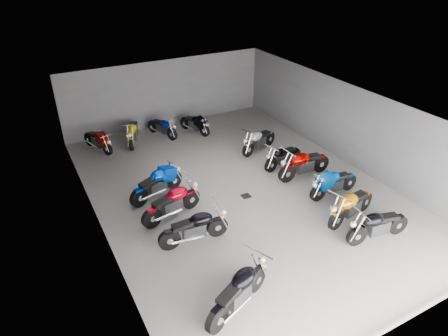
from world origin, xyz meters
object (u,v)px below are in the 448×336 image
at_px(motorcycle_right_c, 333,183).
at_px(motorcycle_back_b, 133,132).
at_px(drain_grate, 246,196).
at_px(motorcycle_back_a, 98,140).
at_px(motorcycle_right_f, 259,140).
at_px(motorcycle_right_d, 304,164).
at_px(motorcycle_left_e, 157,183).
at_px(motorcycle_right_b, 351,205).
at_px(motorcycle_back_d, 195,124).
at_px(motorcycle_back_c, 162,127).
at_px(motorcycle_left_d, 172,203).
at_px(motorcycle_right_a, 378,225).
at_px(motorcycle_right_e, 283,156).
at_px(motorcycle_left_a, 239,291).
at_px(motorcycle_left_c, 195,228).

height_order(motorcycle_right_c, motorcycle_back_b, motorcycle_back_b).
bearing_deg(drain_grate, motorcycle_right_c, -27.07).
height_order(motorcycle_right_c, motorcycle_back_a, motorcycle_right_c).
distance_m(motorcycle_right_f, motorcycle_back_b, 5.64).
bearing_deg(motorcycle_right_d, motorcycle_left_e, 75.59).
distance_m(motorcycle_right_b, motorcycle_right_c, 1.46).
relative_size(drain_grate, motorcycle_back_d, 0.18).
relative_size(motorcycle_back_a, motorcycle_back_c, 1.03).
bearing_deg(motorcycle_left_d, motorcycle_right_c, 60.40).
height_order(motorcycle_right_a, motorcycle_right_e, motorcycle_right_a).
bearing_deg(motorcycle_back_c, motorcycle_right_e, 101.60).
distance_m(motorcycle_right_a, motorcycle_back_c, 10.59).
distance_m(drain_grate, motorcycle_back_c, 6.29).
relative_size(motorcycle_left_a, motorcycle_back_d, 1.20).
relative_size(motorcycle_right_a, motorcycle_back_d, 1.20).
distance_m(motorcycle_left_a, motorcycle_back_d, 10.67).
bearing_deg(motorcycle_left_e, motorcycle_back_b, 153.92).
relative_size(drain_grate, motorcycle_left_c, 0.14).
bearing_deg(motorcycle_right_d, motorcycle_right_c, -175.97).
bearing_deg(motorcycle_left_e, motorcycle_right_c, 43.22).
xyz_separation_m(motorcycle_right_a, motorcycle_back_c, (-3.03, 10.14, -0.06)).
relative_size(motorcycle_right_e, motorcycle_right_f, 0.96).
bearing_deg(motorcycle_right_c, motorcycle_left_d, 73.07).
relative_size(motorcycle_right_e, motorcycle_back_d, 1.07).
relative_size(motorcycle_left_a, motorcycle_back_c, 1.18).
bearing_deg(motorcycle_right_b, motorcycle_left_a, 93.42).
bearing_deg(motorcycle_right_f, motorcycle_right_d, 167.33).
height_order(motorcycle_back_b, motorcycle_back_d, motorcycle_back_b).
bearing_deg(motorcycle_left_d, motorcycle_left_e, 166.49).
distance_m(motorcycle_left_e, motorcycle_right_e, 5.20).
distance_m(motorcycle_left_a, motorcycle_right_a, 5.03).
bearing_deg(motorcycle_left_c, motorcycle_right_d, 110.60).
bearing_deg(motorcycle_left_c, motorcycle_right_e, 121.33).
bearing_deg(drain_grate, motorcycle_left_c, -152.28).
xyz_separation_m(motorcycle_right_f, motorcycle_back_c, (-3.12, 3.40, -0.04)).
height_order(motorcycle_left_d, motorcycle_right_f, motorcycle_left_d).
relative_size(motorcycle_left_c, motorcycle_back_a, 1.15).
height_order(motorcycle_left_e, motorcycle_right_f, motorcycle_left_e).
relative_size(motorcycle_right_c, motorcycle_back_c, 1.13).
xyz_separation_m(motorcycle_left_c, motorcycle_back_a, (-1.10, 7.58, -0.05)).
relative_size(drain_grate, motorcycle_right_c, 0.15).
xyz_separation_m(motorcycle_left_a, motorcycle_back_d, (3.50, 10.08, -0.10)).
xyz_separation_m(motorcycle_right_e, motorcycle_right_f, (-0.07, 1.67, 0.04)).
bearing_deg(motorcycle_right_e, motorcycle_left_a, 125.67).
bearing_deg(motorcycle_left_e, motorcycle_back_d, 122.31).
relative_size(motorcycle_left_c, motorcycle_right_b, 0.98).
distance_m(motorcycle_left_d, motorcycle_back_a, 6.15).
bearing_deg(motorcycle_back_a, motorcycle_left_c, 78.40).
relative_size(motorcycle_left_d, motorcycle_back_d, 1.23).
distance_m(motorcycle_left_d, motorcycle_right_b, 5.80).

